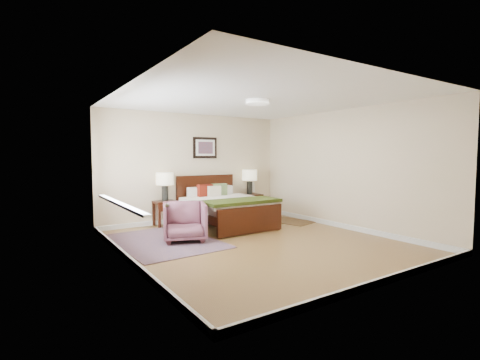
{
  "coord_description": "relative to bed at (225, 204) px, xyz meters",
  "views": [
    {
      "loc": [
        -3.58,
        -4.91,
        1.53
      ],
      "look_at": [
        0.2,
        0.85,
        1.05
      ],
      "focal_mm": 26.0,
      "sensor_mm": 36.0,
      "label": 1
    }
  ],
  "objects": [
    {
      "name": "door",
      "position": [
        -2.5,
        -3.29,
        0.59
      ],
      "size": [
        0.06,
        1.0,
        2.18
      ],
      "color": "silver",
      "rests_on": "ground"
    },
    {
      "name": "left_wall",
      "position": [
        -2.52,
        -1.54,
        0.76
      ],
      "size": [
        0.04,
        5.0,
        2.5
      ],
      "primitive_type": "cube",
      "color": "beige",
      "rests_on": "ground"
    },
    {
      "name": "armchair",
      "position": [
        -1.29,
        -0.74,
        -0.14
      ],
      "size": [
        0.97,
        0.98,
        0.7
      ],
      "primitive_type": "imported",
      "rotation": [
        0.0,
        0.0,
        -0.36
      ],
      "color": "brown",
      "rests_on": "ground"
    },
    {
      "name": "ceil_fixture",
      "position": [
        -0.27,
        -1.54,
        1.98
      ],
      "size": [
        0.44,
        0.44,
        0.08
      ],
      "color": "white",
      "rests_on": "ceiling"
    },
    {
      "name": "lamp_left",
      "position": [
        -1.09,
        0.73,
        0.5
      ],
      "size": [
        0.38,
        0.38,
        0.61
      ],
      "color": "black",
      "rests_on": "nightstand_left"
    },
    {
      "name": "lamp_right",
      "position": [
        1.15,
        0.73,
        0.51
      ],
      "size": [
        0.38,
        0.38,
        0.61
      ],
      "color": "black",
      "rests_on": "nightstand_right"
    },
    {
      "name": "right_wall",
      "position": [
        1.98,
        -1.54,
        0.76
      ],
      "size": [
        0.04,
        5.0,
        2.5
      ],
      "primitive_type": "cube",
      "color": "beige",
      "rests_on": "ground"
    },
    {
      "name": "front_wall",
      "position": [
        -0.27,
        -4.04,
        0.76
      ],
      "size": [
        4.5,
        0.04,
        2.5
      ],
      "primitive_type": "cube",
      "color": "beige",
      "rests_on": "ground"
    },
    {
      "name": "rug_navy",
      "position": [
        1.53,
        -0.36,
        -0.48
      ],
      "size": [
        0.96,
        1.22,
        0.01
      ],
      "primitive_type": "cube",
      "rotation": [
        0.0,
        0.0,
        0.26
      ],
      "color": "black",
      "rests_on": "ground"
    },
    {
      "name": "window",
      "position": [
        -2.47,
        -0.84,
        0.89
      ],
      "size": [
        0.11,
        2.72,
        1.32
      ],
      "color": "silver",
      "rests_on": "left_wall"
    },
    {
      "name": "rug_persian",
      "position": [
        -1.62,
        -0.59,
        -0.48
      ],
      "size": [
        1.71,
        2.33,
        0.01
      ],
      "primitive_type": "cube",
      "rotation": [
        0.0,
        0.0,
        0.05
      ],
      "color": "#0C0C3D",
      "rests_on": "ground"
    },
    {
      "name": "bed",
      "position": [
        0.0,
        0.0,
        0.0
      ],
      "size": [
        1.62,
        1.95,
        1.05
      ],
      "color": "#371808",
      "rests_on": "ground"
    },
    {
      "name": "nightstand_left",
      "position": [
        -1.09,
        0.71,
        -0.06
      ],
      "size": [
        0.46,
        0.42,
        0.55
      ],
      "color": "#371808",
      "rests_on": "ground"
    },
    {
      "name": "nightstand_right",
      "position": [
        1.15,
        0.71,
        -0.13
      ],
      "size": [
        0.56,
        0.42,
        0.56
      ],
      "color": "#371808",
      "rests_on": "ground"
    },
    {
      "name": "ceiling",
      "position": [
        -0.27,
        -1.54,
        2.01
      ],
      "size": [
        4.5,
        5.0,
        0.02
      ],
      "primitive_type": "cube",
      "color": "white",
      "rests_on": "back_wall"
    },
    {
      "name": "floor",
      "position": [
        -0.27,
        -1.54,
        -0.49
      ],
      "size": [
        5.0,
        5.0,
        0.0
      ],
      "primitive_type": "plane",
      "color": "brown",
      "rests_on": "ground"
    },
    {
      "name": "back_wall",
      "position": [
        -0.27,
        0.96,
        0.76
      ],
      "size": [
        4.5,
        0.04,
        2.5
      ],
      "primitive_type": "cube",
      "color": "beige",
      "rests_on": "ground"
    },
    {
      "name": "wall_art",
      "position": [
        0.0,
        0.93,
        1.23
      ],
      "size": [
        0.62,
        0.05,
        0.5
      ],
      "color": "black",
      "rests_on": "back_wall"
    }
  ]
}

